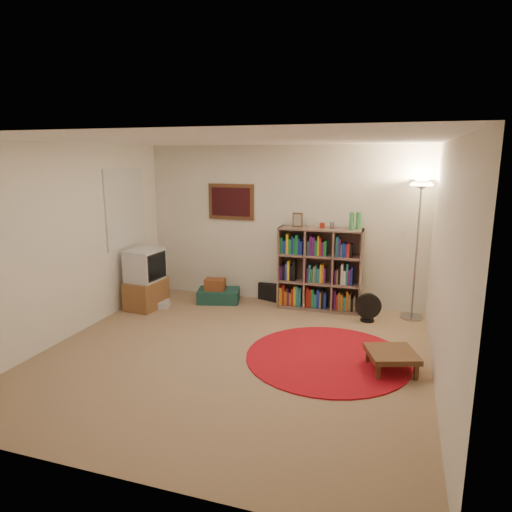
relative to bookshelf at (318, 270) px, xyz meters
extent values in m
cube|color=#8A6D51|center=(-0.65, -2.03, -0.62)|extent=(4.50, 4.50, 0.02)
cube|color=white|center=(-0.65, -2.03, 1.90)|extent=(4.50, 4.50, 0.02)
cube|color=silver|center=(-0.65, 0.23, 0.64)|extent=(4.50, 0.02, 2.50)
cube|color=silver|center=(-0.65, -4.29, 0.64)|extent=(4.50, 0.02, 2.50)
cube|color=silver|center=(-2.91, -2.03, 0.64)|extent=(0.02, 4.50, 2.50)
cube|color=silver|center=(1.61, -2.03, 0.64)|extent=(0.02, 4.50, 2.50)
cube|color=#432817|center=(-1.50, 0.20, 0.99)|extent=(0.78, 0.04, 0.58)
cube|color=#3D0C12|center=(-1.50, 0.18, 0.99)|extent=(0.66, 0.01, 0.46)
cube|color=white|center=(-2.89, -0.73, 0.94)|extent=(0.03, 1.00, 1.20)
cube|color=beige|center=(1.20, 0.21, 0.59)|extent=(0.08, 0.01, 0.12)
cube|color=brown|center=(0.02, -0.01, -0.60)|extent=(1.28, 0.39, 0.03)
cube|color=brown|center=(0.02, -0.01, 0.64)|extent=(1.28, 0.39, 0.03)
cube|color=brown|center=(-0.60, -0.02, 0.02)|extent=(0.04, 0.36, 1.27)
cube|color=brown|center=(0.64, 0.01, 0.02)|extent=(0.04, 0.36, 1.27)
cube|color=brown|center=(0.01, 0.16, 0.02)|extent=(1.27, 0.05, 1.27)
cube|color=brown|center=(-0.19, -0.01, 0.02)|extent=(0.03, 0.35, 1.21)
cube|color=brown|center=(0.23, 0.00, 0.02)|extent=(0.03, 0.35, 1.21)
cube|color=brown|center=(0.02, -0.01, -0.19)|extent=(1.22, 0.37, 0.03)
cube|color=brown|center=(0.02, -0.01, 0.23)|extent=(1.22, 0.37, 0.03)
cube|color=gold|center=(-0.57, -0.06, -0.45)|extent=(0.04, 0.15, 0.27)
cube|color=#A72217|center=(-0.53, -0.06, -0.42)|extent=(0.04, 0.15, 0.32)
cube|color=#BF6C17|center=(-0.49, -0.05, -0.47)|extent=(0.04, 0.15, 0.22)
cube|color=#4D175F|center=(-0.45, -0.05, -0.47)|extent=(0.04, 0.15, 0.22)
cube|color=#BF6C17|center=(-0.41, -0.05, -0.48)|extent=(0.03, 0.15, 0.20)
cube|color=#A72217|center=(-0.38, -0.05, -0.45)|extent=(0.03, 0.15, 0.27)
cube|color=gold|center=(-0.35, -0.05, -0.42)|extent=(0.04, 0.15, 0.32)
cube|color=#237083|center=(-0.31, -0.05, -0.42)|extent=(0.04, 0.15, 0.32)
cube|color=#237083|center=(-0.26, -0.05, -0.43)|extent=(0.04, 0.15, 0.30)
cube|color=#4D175F|center=(-0.57, -0.06, -0.07)|extent=(0.04, 0.15, 0.20)
cube|color=black|center=(-0.53, -0.06, -0.06)|extent=(0.04, 0.15, 0.22)
cube|color=navy|center=(-0.49, -0.05, -0.04)|extent=(0.03, 0.15, 0.26)
cube|color=gold|center=(-0.45, -0.05, -0.02)|extent=(0.04, 0.15, 0.30)
cube|color=black|center=(-0.41, -0.05, -0.06)|extent=(0.04, 0.15, 0.23)
cube|color=black|center=(-0.37, -0.05, -0.02)|extent=(0.04, 0.15, 0.31)
cube|color=#177736|center=(-0.57, -0.06, 0.36)|extent=(0.04, 0.15, 0.25)
cube|color=navy|center=(-0.52, -0.06, 0.34)|extent=(0.05, 0.15, 0.21)
cube|color=gold|center=(-0.48, -0.05, 0.39)|extent=(0.04, 0.15, 0.31)
cube|color=#177736|center=(-0.43, -0.05, 0.36)|extent=(0.05, 0.15, 0.24)
cube|color=navy|center=(-0.40, -0.05, 0.38)|extent=(0.03, 0.15, 0.29)
cube|color=#177736|center=(-0.37, -0.05, 0.37)|extent=(0.03, 0.15, 0.26)
cube|color=#177736|center=(-0.33, -0.05, 0.39)|extent=(0.05, 0.15, 0.31)
cube|color=navy|center=(-0.29, -0.05, 0.36)|extent=(0.03, 0.15, 0.25)
cube|color=navy|center=(-0.26, -0.05, 0.34)|extent=(0.04, 0.15, 0.21)
cube|color=#A72217|center=(-0.15, -0.05, -0.43)|extent=(0.04, 0.15, 0.31)
cube|color=#A72217|center=(-0.11, -0.05, -0.44)|extent=(0.04, 0.15, 0.28)
cube|color=#177736|center=(-0.06, -0.05, -0.44)|extent=(0.04, 0.15, 0.29)
cube|color=#237083|center=(-0.02, -0.04, -0.47)|extent=(0.04, 0.15, 0.22)
cube|color=navy|center=(0.02, -0.04, -0.44)|extent=(0.04, 0.15, 0.29)
cube|color=olive|center=(0.06, -0.04, -0.45)|extent=(0.03, 0.15, 0.26)
cube|color=black|center=(0.09, -0.04, -0.44)|extent=(0.04, 0.15, 0.29)
cube|color=navy|center=(0.13, -0.04, -0.46)|extent=(0.04, 0.15, 0.25)
cube|color=#4D175F|center=(-0.15, -0.05, -0.06)|extent=(0.03, 0.15, 0.22)
cube|color=#237083|center=(-0.12, -0.05, -0.04)|extent=(0.03, 0.15, 0.27)
cube|color=#177736|center=(-0.09, -0.05, -0.07)|extent=(0.03, 0.15, 0.20)
cube|color=olive|center=(-0.05, -0.05, -0.05)|extent=(0.03, 0.15, 0.24)
cube|color=#237083|center=(-0.03, -0.04, -0.04)|extent=(0.03, 0.15, 0.26)
cube|color=#237083|center=(0.01, -0.04, -0.07)|extent=(0.05, 0.15, 0.22)
cube|color=gold|center=(0.05, -0.04, -0.03)|extent=(0.03, 0.15, 0.29)
cube|color=#BF6C17|center=(0.08, -0.04, -0.03)|extent=(0.03, 0.15, 0.28)
cube|color=#4D175F|center=(0.11, -0.04, -0.06)|extent=(0.03, 0.15, 0.23)
cube|color=#237083|center=(-0.15, -0.05, 0.35)|extent=(0.03, 0.15, 0.22)
cube|color=#4D175F|center=(-0.12, -0.05, 0.39)|extent=(0.04, 0.15, 0.30)
cube|color=#4D175F|center=(-0.07, -0.05, 0.38)|extent=(0.05, 0.15, 0.29)
cube|color=#177736|center=(-0.03, -0.04, 0.35)|extent=(0.04, 0.15, 0.24)
cube|color=gold|center=(0.00, -0.04, 0.39)|extent=(0.03, 0.15, 0.31)
cube|color=#A72217|center=(0.03, -0.04, 0.37)|extent=(0.03, 0.15, 0.27)
cube|color=#4D175F|center=(0.06, -0.04, 0.35)|extent=(0.04, 0.15, 0.22)
cube|color=#177736|center=(0.10, -0.04, 0.35)|extent=(0.04, 0.15, 0.24)
cube|color=#4D175F|center=(0.27, -0.04, -0.43)|extent=(0.04, 0.15, 0.31)
cube|color=#A72217|center=(0.31, -0.04, -0.46)|extent=(0.03, 0.15, 0.24)
cube|color=olive|center=(0.34, -0.04, -0.45)|extent=(0.03, 0.15, 0.27)
cube|color=#BF6C17|center=(0.38, -0.04, -0.46)|extent=(0.04, 0.15, 0.25)
cube|color=#237083|center=(0.42, -0.03, -0.48)|extent=(0.04, 0.15, 0.21)
cube|color=#BF6C17|center=(0.46, -0.03, -0.43)|extent=(0.04, 0.15, 0.30)
cube|color=olive|center=(0.50, -0.03, -0.46)|extent=(0.04, 0.15, 0.25)
cube|color=black|center=(0.54, -0.03, -0.48)|extent=(0.04, 0.15, 0.20)
cube|color=olive|center=(0.57, -0.03, -0.47)|extent=(0.03, 0.15, 0.23)
cube|color=#4D175F|center=(0.27, -0.04, -0.07)|extent=(0.03, 0.15, 0.21)
cube|color=olive|center=(0.30, -0.04, -0.07)|extent=(0.03, 0.15, 0.21)
cube|color=black|center=(0.33, -0.04, -0.03)|extent=(0.04, 0.15, 0.29)
cube|color=silver|center=(0.37, -0.04, -0.02)|extent=(0.04, 0.15, 0.31)
cube|color=silver|center=(0.41, -0.04, -0.07)|extent=(0.04, 0.15, 0.21)
cube|color=#237083|center=(0.44, -0.03, -0.01)|extent=(0.03, 0.15, 0.33)
cube|color=#4D175F|center=(0.48, -0.03, -0.06)|extent=(0.04, 0.15, 0.23)
cube|color=navy|center=(0.51, -0.03, -0.04)|extent=(0.03, 0.15, 0.27)
cube|color=#237083|center=(0.28, -0.04, 0.39)|extent=(0.05, 0.15, 0.32)
cube|color=#4D175F|center=(0.32, -0.04, 0.38)|extent=(0.03, 0.15, 0.29)
cube|color=#237083|center=(0.35, -0.04, 0.34)|extent=(0.03, 0.15, 0.20)
cube|color=navy|center=(0.38, -0.04, 0.35)|extent=(0.03, 0.15, 0.22)
cube|color=navy|center=(0.41, -0.04, 0.34)|extent=(0.03, 0.15, 0.21)
cube|color=#A72217|center=(0.44, -0.03, 0.34)|extent=(0.05, 0.15, 0.21)
cube|color=black|center=(0.49, -0.03, 0.34)|extent=(0.04, 0.15, 0.21)
cube|color=#432817|center=(-0.34, 0.00, 0.76)|extent=(0.15, 0.02, 0.22)
cube|color=gray|center=(-0.34, -0.01, 0.76)|extent=(0.12, 0.01, 0.17)
cylinder|color=#9B1D0E|center=(0.04, -0.01, 0.70)|extent=(0.07, 0.07, 0.08)
cylinder|color=#97969A|center=(0.18, 0.00, 0.70)|extent=(0.06, 0.06, 0.10)
cylinder|color=#389250|center=(0.47, -0.03, 0.78)|extent=(0.07, 0.07, 0.25)
cylinder|color=#389250|center=(0.56, 0.03, 0.78)|extent=(0.07, 0.07, 0.25)
cylinder|color=#97969A|center=(1.40, -0.02, -0.60)|extent=(0.34, 0.34, 0.03)
cylinder|color=#97969A|center=(1.40, -0.02, 0.36)|extent=(0.03, 0.03, 1.87)
cone|color=#97969A|center=(1.40, -0.02, 1.32)|extent=(0.41, 0.41, 0.15)
cylinder|color=#FFD88C|center=(1.40, -0.02, 1.33)|extent=(0.33, 0.33, 0.02)
cylinder|color=black|center=(0.79, -0.34, -0.60)|extent=(0.23, 0.23, 0.03)
cylinder|color=black|center=(0.79, -0.34, -0.51)|extent=(0.05, 0.05, 0.15)
cylinder|color=black|center=(0.79, -0.36, -0.38)|extent=(0.37, 0.16, 0.36)
cube|color=brown|center=(-2.57, -0.78, -0.39)|extent=(0.49, 0.67, 0.44)
cube|color=silver|center=(-2.57, -0.78, 0.07)|extent=(0.48, 0.56, 0.49)
cube|color=black|center=(-2.34, -0.80, 0.07)|extent=(0.05, 0.46, 0.41)
cube|color=black|center=(-2.34, -0.80, 0.07)|extent=(0.04, 0.41, 0.35)
cube|color=silver|center=(-2.38, -0.70, -0.56)|extent=(0.37, 0.34, 0.10)
cube|color=#163C36|center=(-1.60, -0.17, -0.51)|extent=(0.74, 0.57, 0.21)
cube|color=brown|center=(-1.63, -0.22, -0.31)|extent=(0.35, 0.28, 0.18)
cube|color=black|center=(-0.79, 0.26, -0.48)|extent=(0.49, 0.44, 0.28)
cylinder|color=white|center=(-0.53, 0.01, -0.48)|extent=(0.15, 0.15, 0.26)
cylinder|color=maroon|center=(0.44, -1.75, -0.61)|extent=(1.93, 1.93, 0.02)
cube|color=#432817|center=(1.16, -1.87, -0.41)|extent=(0.65, 0.65, 0.06)
cube|color=#432817|center=(1.03, -2.13, -0.52)|extent=(0.05, 0.05, 0.18)
cube|color=#432817|center=(1.42, -1.99, -0.52)|extent=(0.05, 0.05, 0.18)
cube|color=#432817|center=(0.90, -1.74, -0.52)|extent=(0.05, 0.05, 0.18)
cube|color=#432817|center=(1.29, -1.61, -0.52)|extent=(0.05, 0.05, 0.18)
camera|label=1|loc=(1.16, -6.76, 1.72)|focal=32.00mm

